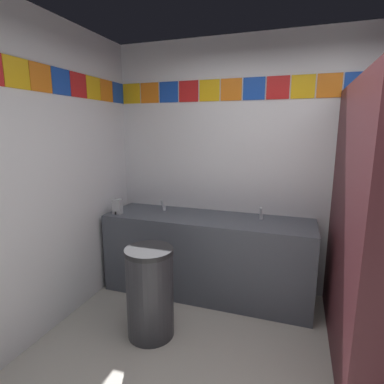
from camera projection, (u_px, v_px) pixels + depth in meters
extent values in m
cube|color=silver|center=(297.00, 169.00, 3.12)|extent=(3.92, 0.08, 2.65)
cube|color=yellow|center=(131.00, 94.00, 3.50)|extent=(0.22, 0.01, 0.22)
cube|color=orange|center=(150.00, 93.00, 3.43)|extent=(0.22, 0.01, 0.22)
cube|color=#1947B7|center=(169.00, 92.00, 3.35)|extent=(0.22, 0.01, 0.22)
cube|color=red|center=(189.00, 91.00, 3.28)|extent=(0.22, 0.01, 0.22)
cube|color=yellow|center=(209.00, 90.00, 3.21)|extent=(0.22, 0.01, 0.22)
cube|color=orange|center=(231.00, 90.00, 3.13)|extent=(0.22, 0.01, 0.22)
cube|color=#1947B7|center=(254.00, 89.00, 3.06)|extent=(0.22, 0.01, 0.22)
cube|color=red|center=(278.00, 88.00, 2.99)|extent=(0.22, 0.01, 0.22)
cube|color=yellow|center=(303.00, 87.00, 2.91)|extent=(0.22, 0.01, 0.22)
cube|color=orange|center=(329.00, 85.00, 2.84)|extent=(0.22, 0.01, 0.22)
cube|color=#1947B7|center=(357.00, 84.00, 2.77)|extent=(0.22, 0.01, 0.22)
cube|color=yellow|center=(17.00, 73.00, 2.21)|extent=(0.01, 0.22, 0.22)
cube|color=orange|center=(41.00, 78.00, 2.41)|extent=(0.01, 0.22, 0.22)
cube|color=#1947B7|center=(61.00, 82.00, 2.62)|extent=(0.01, 0.22, 0.22)
cube|color=red|center=(78.00, 85.00, 2.82)|extent=(0.01, 0.22, 0.22)
cube|color=yellow|center=(93.00, 88.00, 3.03)|extent=(0.01, 0.22, 0.22)
cube|color=orange|center=(107.00, 91.00, 3.23)|extent=(0.01, 0.22, 0.22)
cube|color=#1947B7|center=(118.00, 93.00, 3.44)|extent=(0.01, 0.22, 0.22)
cube|color=#4C515B|center=(207.00, 255.00, 3.25)|extent=(2.13, 0.61, 0.84)
cube|color=#4C515B|center=(214.00, 214.00, 3.44)|extent=(2.13, 0.03, 0.08)
cylinder|color=white|center=(159.00, 218.00, 3.31)|extent=(0.34, 0.34, 0.10)
cylinder|color=white|center=(259.00, 229.00, 2.98)|extent=(0.34, 0.34, 0.10)
cylinder|color=silver|center=(164.00, 208.00, 3.43)|extent=(0.04, 0.04, 0.05)
cylinder|color=silver|center=(162.00, 203.00, 3.37)|extent=(0.02, 0.06, 0.09)
cylinder|color=silver|center=(261.00, 217.00, 3.09)|extent=(0.04, 0.04, 0.05)
cylinder|color=silver|center=(261.00, 211.00, 3.03)|extent=(0.02, 0.06, 0.09)
cube|color=#B7BABF|center=(118.00, 207.00, 3.27)|extent=(0.09, 0.07, 0.16)
cylinder|color=black|center=(115.00, 213.00, 3.24)|extent=(0.02, 0.02, 0.03)
cube|color=#471E23|center=(344.00, 224.00, 2.29)|extent=(0.04, 1.58, 2.07)
cylinder|color=silver|center=(371.00, 248.00, 1.55)|extent=(0.02, 0.02, 0.10)
cylinder|color=#333338|center=(150.00, 295.00, 2.58)|extent=(0.39, 0.39, 0.74)
cylinder|color=#262628|center=(149.00, 251.00, 2.50)|extent=(0.40, 0.40, 0.04)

